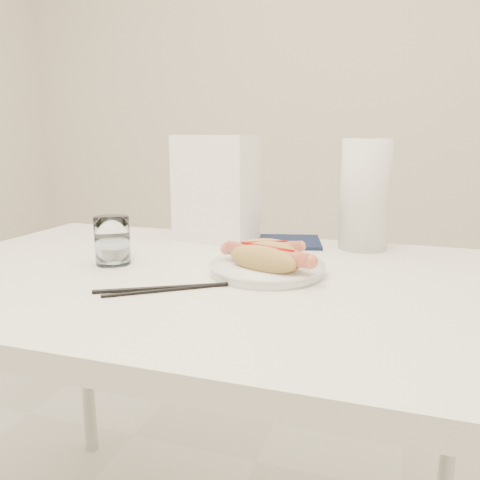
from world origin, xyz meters
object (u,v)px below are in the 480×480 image
(plate, at_px, (267,270))
(napkin_box, at_px, (216,189))
(hotdog_right, at_px, (267,258))
(table, at_px, (198,300))
(hotdog_left, at_px, (263,251))
(water_glass, at_px, (112,241))
(paper_towel_roll, at_px, (365,195))

(plate, distance_m, napkin_box, 0.36)
(hotdog_right, bearing_deg, plate, 124.39)
(table, distance_m, napkin_box, 0.36)
(hotdog_left, distance_m, napkin_box, 0.32)
(plate, relative_size, water_glass, 2.16)
(hotdog_left, height_order, paper_towel_roll, paper_towel_roll)
(table, bearing_deg, water_glass, 178.61)
(plate, distance_m, paper_towel_roll, 0.36)
(hotdog_right, height_order, napkin_box, napkin_box)
(plate, xyz_separation_m, water_glass, (-0.33, -0.03, 0.04))
(hotdog_right, bearing_deg, hotdog_left, 129.83)
(table, relative_size, paper_towel_roll, 4.55)
(table, height_order, water_glass, water_glass)
(plate, bearing_deg, table, -166.55)
(napkin_box, bearing_deg, plate, -41.47)
(napkin_box, bearing_deg, table, -66.04)
(water_glass, xyz_separation_m, napkin_box, (0.12, 0.29, 0.08))
(paper_towel_roll, bearing_deg, table, -132.81)
(paper_towel_roll, bearing_deg, plate, -119.24)
(plate, distance_m, hotdog_left, 0.05)
(hotdog_left, relative_size, water_glass, 1.46)
(plate, height_order, hotdog_right, hotdog_right)
(hotdog_left, height_order, hotdog_right, hotdog_right)
(napkin_box, bearing_deg, hotdog_left, -39.86)
(hotdog_right, xyz_separation_m, water_glass, (-0.34, 0.01, 0.01))
(table, relative_size, water_glass, 11.67)
(table, distance_m, hotdog_right, 0.18)
(hotdog_left, bearing_deg, plate, -91.22)
(table, xyz_separation_m, hotdog_left, (0.12, 0.07, 0.10))
(hotdog_left, bearing_deg, water_glass, 164.07)
(hotdog_right, distance_m, paper_towel_roll, 0.37)
(water_glass, height_order, napkin_box, napkin_box)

